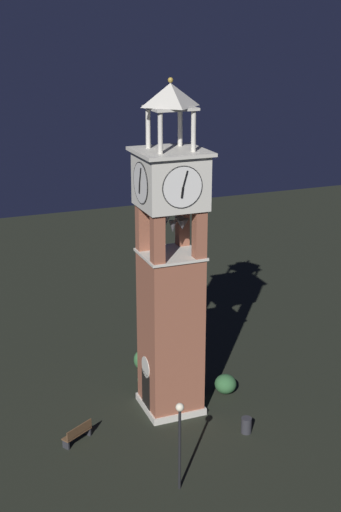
{
  "coord_description": "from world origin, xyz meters",
  "views": [
    {
      "loc": [
        29.49,
        -11.59,
        19.07
      ],
      "look_at": [
        0.0,
        0.0,
        8.28
      ],
      "focal_mm": 48.79,
      "sensor_mm": 36.0,
      "label": 1
    }
  ],
  "objects_px": {
    "park_bench": "(78,433)",
    "trash_bin": "(246,425)",
    "clock_tower": "(170,282)",
    "lamp_post": "(180,431)"
  },
  "relations": [
    {
      "from": "park_bench",
      "to": "trash_bin",
      "type": "bearing_deg",
      "value": 74.32
    },
    {
      "from": "clock_tower",
      "to": "trash_bin",
      "type": "height_order",
      "value": "clock_tower"
    },
    {
      "from": "lamp_post",
      "to": "trash_bin",
      "type": "bearing_deg",
      "value": 120.79
    },
    {
      "from": "clock_tower",
      "to": "trash_bin",
      "type": "xyz_separation_m",
      "value": [
        3.57,
        2.56,
        -6.54
      ]
    },
    {
      "from": "lamp_post",
      "to": "clock_tower",
      "type": "bearing_deg",
      "value": 161.86
    },
    {
      "from": "clock_tower",
      "to": "trash_bin",
      "type": "relative_size",
      "value": 20.82
    },
    {
      "from": "lamp_post",
      "to": "trash_bin",
      "type": "height_order",
      "value": "lamp_post"
    },
    {
      "from": "park_bench",
      "to": "lamp_post",
      "type": "xyz_separation_m",
      "value": [
        4.96,
        3.2,
        2.37
      ]
    },
    {
      "from": "park_bench",
      "to": "trash_bin",
      "type": "xyz_separation_m",
      "value": [
        2.2,
        7.84,
        -0.08
      ]
    },
    {
      "from": "clock_tower",
      "to": "lamp_post",
      "type": "xyz_separation_m",
      "value": [
        6.33,
        -2.08,
        -4.09
      ]
    }
  ]
}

